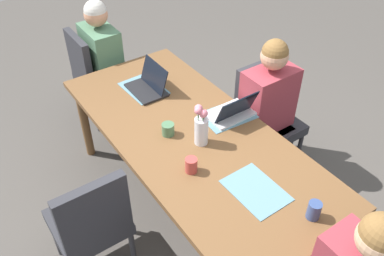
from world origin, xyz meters
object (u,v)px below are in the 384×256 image
laptop_near_left_near (232,112)px  chair_far_right_near (91,221)px  person_near_left_near (266,117)px  chair_head_right_left_far (95,73)px  person_head_right_left_far (105,71)px  flower_vase (201,127)px  coffee_mug_centre_left (168,129)px  laptop_head_right_left_far (148,86)px  coffee_mug_near_left (191,165)px  chair_near_left_near (264,113)px  coffee_mug_near_right (314,210)px  dining_table (192,142)px

laptop_near_left_near → chair_far_right_near: bearing=94.4°
person_near_left_near → chair_far_right_near: 1.54m
chair_head_right_left_far → person_head_right_left_far: person_head_right_left_far is taller
flower_vase → coffee_mug_centre_left: flower_vase is taller
flower_vase → laptop_head_right_left_far: size_ratio=0.90×
person_near_left_near → coffee_mug_near_left: bearing=109.2°
coffee_mug_near_left → laptop_near_left_near: bearing=-62.5°
chair_head_right_left_far → person_head_right_left_far: bearing=-128.8°
chair_near_left_near → person_near_left_near: 0.10m
chair_far_right_near → laptop_near_left_near: size_ratio=2.81×
chair_far_right_near → laptop_head_right_left_far: bearing=-49.5°
person_near_left_near → chair_head_right_left_far: (1.41, 0.82, -0.03)m
coffee_mug_near_right → chair_near_left_near: bearing=-31.8°
laptop_head_right_left_far → laptop_near_left_near: (-0.61, -0.31, -0.00)m
dining_table → person_near_left_near: person_near_left_near is taller
chair_far_right_near → flower_vase: 0.88m
chair_near_left_near → person_near_left_near: person_near_left_near is taller
person_head_right_left_far → coffee_mug_near_left: size_ratio=12.37×
dining_table → chair_far_right_near: bearing=96.5°
person_head_right_left_far → chair_head_right_left_far: bearing=51.2°
chair_head_right_left_far → coffee_mug_near_left: bearing=176.2°
coffee_mug_near_left → laptop_head_right_left_far: bearing=-13.8°
dining_table → laptop_near_left_near: laptop_near_left_near is taller
flower_vase → chair_far_right_near: bearing=89.2°
flower_vase → laptop_head_right_left_far: flower_vase is taller
dining_table → flower_vase: flower_vase is taller
dining_table → person_near_left_near: bearing=-86.7°
chair_near_left_near → flower_vase: 0.91m
chair_head_right_left_far → dining_table: bearing=-176.6°
coffee_mug_near_right → coffee_mug_near_left: bearing=27.5°
coffee_mug_near_right → coffee_mug_centre_left: (1.02, 0.27, -0.01)m
person_near_left_near → laptop_near_left_near: bearing=96.7°
laptop_head_right_left_far → chair_head_right_left_far: bearing=7.1°
coffee_mug_centre_left → person_near_left_near: bearing=-92.9°
chair_near_left_near → chair_head_right_left_far: bearing=33.3°
chair_head_right_left_far → coffee_mug_near_right: chair_head_right_left_far is taller
chair_near_left_near → laptop_near_left_near: bearing=104.8°
laptop_near_left_near → coffee_mug_near_left: bearing=117.5°
coffee_mug_near_left → chair_near_left_near: bearing=-68.1°
laptop_near_left_near → coffee_mug_near_right: (-0.93, 0.19, 0.01)m
laptop_head_right_left_far → laptop_near_left_near: 0.69m
person_near_left_near → coffee_mug_centre_left: 0.90m
chair_near_left_near → chair_far_right_near: size_ratio=1.00×
person_near_left_near → chair_head_right_left_far: 1.63m
flower_vase → coffee_mug_near_left: bearing=132.4°
chair_far_right_near → laptop_near_left_near: bearing=-85.6°
person_near_left_near → laptop_near_left_near: 0.48m
chair_far_right_near → coffee_mug_near_left: chair_far_right_near is taller
chair_far_right_near → laptop_head_right_left_far: size_ratio=2.81×
person_head_right_left_far → chair_far_right_near: 1.68m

